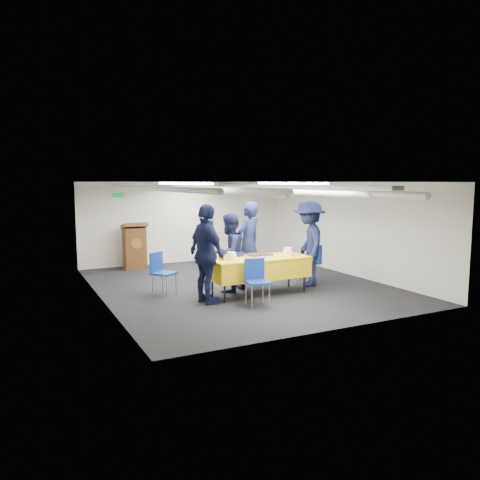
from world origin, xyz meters
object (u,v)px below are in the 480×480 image
object	(u,v)px
sailor_b	(229,253)
podium	(134,246)
chair_near	(256,277)
sailor_d	(309,243)
chair_right	(312,259)
chair_left	(161,269)
sheet_cake	(259,256)
serving_table	(259,267)
sailor_c	(207,254)
sailor_a	(248,245)

from	to	relation	value
sailor_b	podium	bearing A→B (deg)	-101.29
chair_near	sailor_d	world-z (taller)	sailor_d
chair_right	chair_left	distance (m)	3.51
chair_near	sheet_cake	bearing A→B (deg)	57.48
sheet_cake	chair_right	distance (m)	1.82
serving_table	sailor_c	distance (m)	1.30
sailor_c	sailor_d	world-z (taller)	sailor_d
chair_near	chair_right	world-z (taller)	same
podium	chair_left	world-z (taller)	podium
podium	chair_left	xyz separation A→B (m)	(-0.22, -3.08, -0.08)
chair_left	sailor_a	size ratio (longest dim) A/B	0.46
sheet_cake	sailor_b	distance (m)	0.68
chair_near	sailor_b	xyz separation A→B (m)	(0.01, 1.19, 0.30)
sheet_cake	chair_near	xyz separation A→B (m)	(-0.42, -0.65, -0.28)
sheet_cake	podium	world-z (taller)	podium
sailor_a	chair_right	bearing A→B (deg)	147.77
serving_table	sailor_a	bearing A→B (deg)	79.70
chair_near	chair_right	size ratio (longest dim) A/B	1.00
sheet_cake	sailor_d	world-z (taller)	sailor_d
sheet_cake	sailor_a	distance (m)	0.79
podium	sailor_a	distance (m)	3.69
sailor_b	sailor_c	bearing A→B (deg)	10.96
sailor_c	sailor_b	bearing A→B (deg)	-57.33
chair_right	sailor_a	distance (m)	1.61
chair_near	sailor_d	distance (m)	2.09
serving_table	chair_right	bearing A→B (deg)	17.27
serving_table	chair_right	distance (m)	1.76
chair_right	sailor_c	size ratio (longest dim) A/B	0.46
sailor_a	podium	bearing A→B (deg)	-87.04
chair_left	sailor_c	distance (m)	1.29
serving_table	sailor_d	size ratio (longest dim) A/B	1.09
sailor_c	chair_left	bearing A→B (deg)	20.79
chair_right	podium	bearing A→B (deg)	133.43
sheet_cake	chair_right	size ratio (longest dim) A/B	0.58
sailor_d	chair_right	bearing A→B (deg)	159.71
serving_table	podium	distance (m)	4.28
chair_right	sailor_d	size ratio (longest dim) A/B	0.46
serving_table	sailor_b	bearing A→B (deg)	131.59
chair_near	sailor_b	size ratio (longest dim) A/B	0.52
chair_right	sailor_b	xyz separation A→B (m)	(-2.12, -0.03, 0.30)
chair_near	chair_left	distance (m)	2.09
sailor_d	podium	bearing A→B (deg)	-117.48
chair_near	sailor_c	xyz separation A→B (m)	(-0.78, 0.52, 0.42)
sailor_a	chair_left	bearing A→B (deg)	-29.94
serving_table	sailor_b	xyz separation A→B (m)	(-0.44, 0.50, 0.27)
sailor_c	chair_right	bearing A→B (deg)	-84.30
chair_right	sailor_c	xyz separation A→B (m)	(-2.91, -0.70, 0.42)
chair_near	sailor_a	bearing A→B (deg)	67.84
chair_left	sailor_a	world-z (taller)	sailor_a
podium	chair_near	bearing A→B (deg)	-76.29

